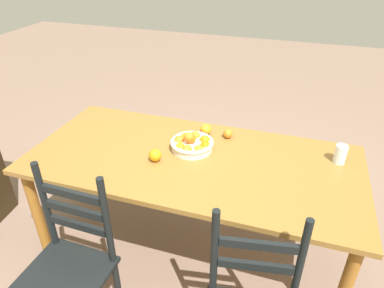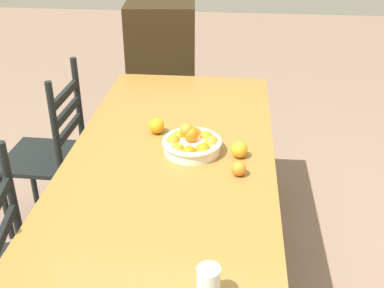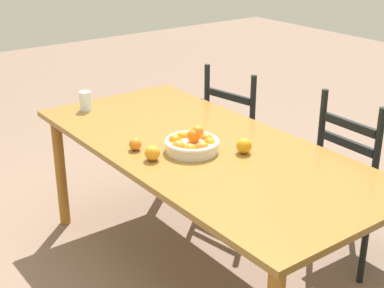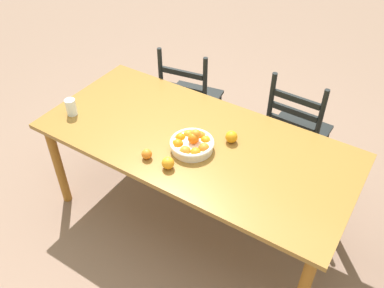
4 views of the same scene
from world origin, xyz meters
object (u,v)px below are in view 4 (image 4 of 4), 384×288
object	(u,v)px
orange_loose_0	(231,137)
orange_loose_1	(168,163)
chair_near_window	(296,133)
orange_loose_2	(147,154)
drinking_glass	(71,107)
dining_table	(195,148)
fruit_bowl	(192,144)
chair_by_cabinet	(190,100)

from	to	relation	value
orange_loose_0	orange_loose_1	size ratio (longest dim) A/B	1.04
chair_near_window	orange_loose_2	xyz separation A→B (m)	(-0.58, -1.08, 0.32)
orange_loose_0	drinking_glass	world-z (taller)	drinking_glass
dining_table	fruit_bowl	world-z (taller)	fruit_bowl
dining_table	drinking_glass	xyz separation A→B (m)	(-0.86, -0.23, 0.14)
orange_loose_1	chair_by_cabinet	bearing A→B (deg)	116.56
dining_table	orange_loose_2	size ratio (longest dim) A/B	32.01
chair_by_cabinet	dining_table	bearing A→B (deg)	115.41
dining_table	orange_loose_0	bearing A→B (deg)	25.63
orange_loose_1	orange_loose_2	size ratio (longest dim) A/B	1.17
orange_loose_0	chair_by_cabinet	bearing A→B (deg)	138.38
dining_table	chair_by_cabinet	xyz separation A→B (m)	(-0.52, 0.75, -0.25)
fruit_bowl	chair_near_window	bearing A→B (deg)	65.55
chair_near_window	orange_loose_2	distance (m)	1.26
chair_by_cabinet	orange_loose_2	xyz separation A→B (m)	(0.37, -1.06, 0.36)
chair_by_cabinet	orange_loose_1	world-z (taller)	chair_by_cabinet
chair_by_cabinet	orange_loose_1	xyz separation A→B (m)	(0.53, -1.06, 0.36)
orange_loose_0	orange_loose_2	size ratio (longest dim) A/B	1.21
chair_near_window	orange_loose_2	world-z (taller)	chair_near_window
dining_table	chair_near_window	xyz separation A→B (m)	(0.43, 0.77, -0.21)
dining_table	orange_loose_1	xyz separation A→B (m)	(0.01, -0.31, 0.12)
orange_loose_1	drinking_glass	world-z (taller)	drinking_glass
orange_loose_1	drinking_glass	size ratio (longest dim) A/B	0.64
dining_table	fruit_bowl	distance (m)	0.16
dining_table	fruit_bowl	size ratio (longest dim) A/B	7.39
chair_near_window	fruit_bowl	size ratio (longest dim) A/B	3.64
chair_near_window	chair_by_cabinet	world-z (taller)	chair_near_window
orange_loose_1	fruit_bowl	bearing A→B (deg)	82.32
drinking_glass	orange_loose_1	bearing A→B (deg)	-5.51
orange_loose_2	fruit_bowl	bearing A→B (deg)	49.38
orange_loose_2	drinking_glass	xyz separation A→B (m)	(-0.71, 0.08, 0.03)
chair_near_window	chair_by_cabinet	size ratio (longest dim) A/B	1.05
orange_loose_1	orange_loose_2	distance (m)	0.16
orange_loose_1	drinking_glass	bearing A→B (deg)	174.49
chair_near_window	drinking_glass	world-z (taller)	chair_near_window
chair_near_window	orange_loose_0	size ratio (longest dim) A/B	12.97
chair_near_window	orange_loose_2	size ratio (longest dim) A/B	15.76
orange_loose_2	drinking_glass	bearing A→B (deg)	173.31
dining_table	chair_near_window	bearing A→B (deg)	60.88
dining_table	drinking_glass	world-z (taller)	drinking_glass
chair_by_cabinet	chair_near_window	bearing A→B (deg)	171.56
chair_near_window	fruit_bowl	distance (m)	1.00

